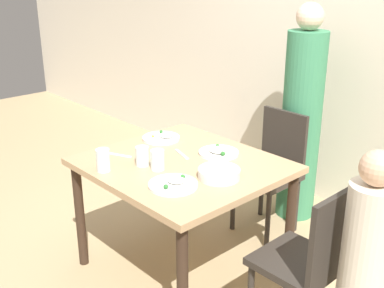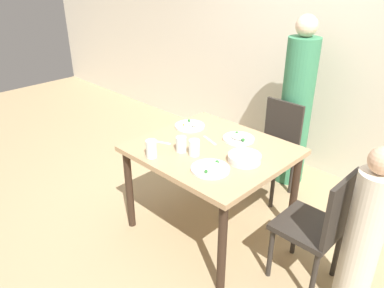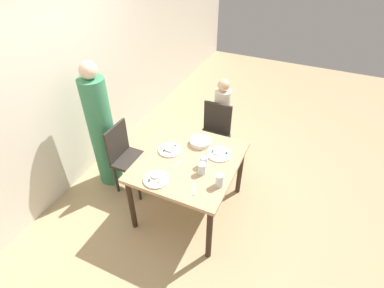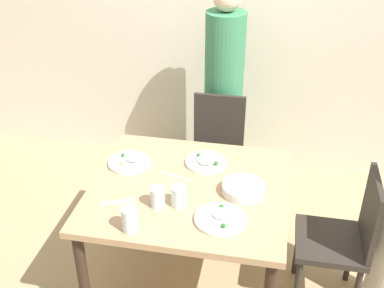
{
  "view_description": "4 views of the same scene",
  "coord_description": "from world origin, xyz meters",
  "px_view_note": "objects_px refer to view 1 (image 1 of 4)",
  "views": [
    {
      "loc": [
        2.01,
        -1.78,
        1.88
      ],
      "look_at": [
        0.02,
        0.06,
        0.87
      ],
      "focal_mm": 45.0,
      "sensor_mm": 36.0,
      "label": 1
    },
    {
      "loc": [
        1.68,
        -1.93,
        2.06
      ],
      "look_at": [
        -0.12,
        -0.09,
        0.78
      ],
      "focal_mm": 35.0,
      "sensor_mm": 36.0,
      "label": 2
    },
    {
      "loc": [
        -2.17,
        -1.03,
        2.83
      ],
      "look_at": [
        -0.02,
        -0.05,
        1.0
      ],
      "focal_mm": 28.0,
      "sensor_mm": 36.0,
      "label": 3
    },
    {
      "loc": [
        0.44,
        -2.18,
        2.36
      ],
      "look_at": [
        0.0,
        0.08,
        1.0
      ],
      "focal_mm": 45.0,
      "sensor_mm": 36.0,
      "label": 4
    }
  ],
  "objects_px": {
    "person_child": "(362,275)",
    "plate_rice_adult": "(219,152)",
    "chair_child_spot": "(309,259)",
    "glass_water_tall": "(142,156)",
    "person_adult": "(301,122)",
    "chair_adult_spot": "(272,167)",
    "bowl_curry": "(219,173)"
  },
  "relations": [
    {
      "from": "person_child",
      "to": "plate_rice_adult",
      "type": "height_order",
      "value": "person_child"
    },
    {
      "from": "chair_child_spot",
      "to": "glass_water_tall",
      "type": "bearing_deg",
      "value": -75.75
    },
    {
      "from": "person_child",
      "to": "glass_water_tall",
      "type": "bearing_deg",
      "value": -168.73
    },
    {
      "from": "person_adult",
      "to": "person_child",
      "type": "distance_m",
      "value": 1.61
    },
    {
      "from": "chair_adult_spot",
      "to": "person_child",
      "type": "xyz_separation_m",
      "value": [
        1.14,
        -0.79,
        0.06
      ]
    },
    {
      "from": "person_adult",
      "to": "chair_adult_spot",
      "type": "bearing_deg",
      "value": -90.0
    },
    {
      "from": "chair_adult_spot",
      "to": "bowl_curry",
      "type": "xyz_separation_m",
      "value": [
        0.27,
        -0.85,
        0.3
      ]
    },
    {
      "from": "chair_adult_spot",
      "to": "bowl_curry",
      "type": "bearing_deg",
      "value": -72.26
    },
    {
      "from": "person_adult",
      "to": "bowl_curry",
      "type": "bearing_deg",
      "value": -76.92
    },
    {
      "from": "chair_adult_spot",
      "to": "glass_water_tall",
      "type": "distance_m",
      "value": 1.11
    },
    {
      "from": "person_child",
      "to": "plate_rice_adult",
      "type": "bearing_deg",
      "value": 169.89
    },
    {
      "from": "bowl_curry",
      "to": "glass_water_tall",
      "type": "xyz_separation_m",
      "value": [
        -0.44,
        -0.2,
        0.03
      ]
    },
    {
      "from": "plate_rice_adult",
      "to": "chair_child_spot",
      "type": "bearing_deg",
      "value": -13.39
    },
    {
      "from": "chair_child_spot",
      "to": "plate_rice_adult",
      "type": "relative_size",
      "value": 3.55
    },
    {
      "from": "chair_adult_spot",
      "to": "glass_water_tall",
      "type": "xyz_separation_m",
      "value": [
        -0.16,
        -1.05,
        0.33
      ]
    },
    {
      "from": "person_child",
      "to": "glass_water_tall",
      "type": "distance_m",
      "value": 1.36
    },
    {
      "from": "bowl_curry",
      "to": "glass_water_tall",
      "type": "relative_size",
      "value": 2.04
    },
    {
      "from": "chair_adult_spot",
      "to": "glass_water_tall",
      "type": "bearing_deg",
      "value": -98.91
    },
    {
      "from": "chair_child_spot",
      "to": "glass_water_tall",
      "type": "height_order",
      "value": "chair_child_spot"
    },
    {
      "from": "chair_adult_spot",
      "to": "chair_child_spot",
      "type": "height_order",
      "value": "same"
    },
    {
      "from": "person_adult",
      "to": "bowl_curry",
      "type": "height_order",
      "value": "person_adult"
    },
    {
      "from": "chair_child_spot",
      "to": "person_child",
      "type": "distance_m",
      "value": 0.29
    },
    {
      "from": "bowl_curry",
      "to": "plate_rice_adult",
      "type": "relative_size",
      "value": 0.94
    },
    {
      "from": "person_adult",
      "to": "bowl_curry",
      "type": "relative_size",
      "value": 6.93
    },
    {
      "from": "person_child",
      "to": "person_adult",
      "type": "bearing_deg",
      "value": 135.84
    },
    {
      "from": "person_adult",
      "to": "bowl_curry",
      "type": "xyz_separation_m",
      "value": [
        0.27,
        -1.17,
        0.02
      ]
    },
    {
      "from": "person_adult",
      "to": "plate_rice_adult",
      "type": "xyz_separation_m",
      "value": [
        0.02,
        -0.91,
        0.01
      ]
    },
    {
      "from": "chair_child_spot",
      "to": "person_adult",
      "type": "distance_m",
      "value": 1.43
    },
    {
      "from": "plate_rice_adult",
      "to": "glass_water_tall",
      "type": "xyz_separation_m",
      "value": [
        -0.18,
        -0.46,
        0.04
      ]
    },
    {
      "from": "glass_water_tall",
      "to": "plate_rice_adult",
      "type": "bearing_deg",
      "value": 68.23
    },
    {
      "from": "chair_adult_spot",
      "to": "plate_rice_adult",
      "type": "height_order",
      "value": "chair_adult_spot"
    },
    {
      "from": "glass_water_tall",
      "to": "chair_adult_spot",
      "type": "bearing_deg",
      "value": 81.09
    }
  ]
}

